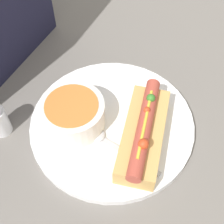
% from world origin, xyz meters
% --- Properties ---
extents(ground_plane, '(4.00, 4.00, 0.00)m').
position_xyz_m(ground_plane, '(0.00, 0.00, 0.00)').
color(ground_plane, slate).
extents(dinner_plate, '(0.29, 0.29, 0.02)m').
position_xyz_m(dinner_plate, '(0.00, 0.00, 0.01)').
color(dinner_plate, white).
rests_on(dinner_plate, ground_plane).
extents(hot_dog, '(0.19, 0.10, 0.06)m').
position_xyz_m(hot_dog, '(-0.01, -0.06, 0.04)').
color(hot_dog, tan).
rests_on(hot_dog, dinner_plate).
extents(soup_bowl, '(0.11, 0.11, 0.05)m').
position_xyz_m(soup_bowl, '(-0.03, 0.06, 0.04)').
color(soup_bowl, silver).
rests_on(soup_bowl, dinner_plate).
extents(spoon, '(0.04, 0.16, 0.01)m').
position_xyz_m(spoon, '(-0.04, -0.00, 0.02)').
color(spoon, '#B7B7BC').
rests_on(spoon, dinner_plate).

